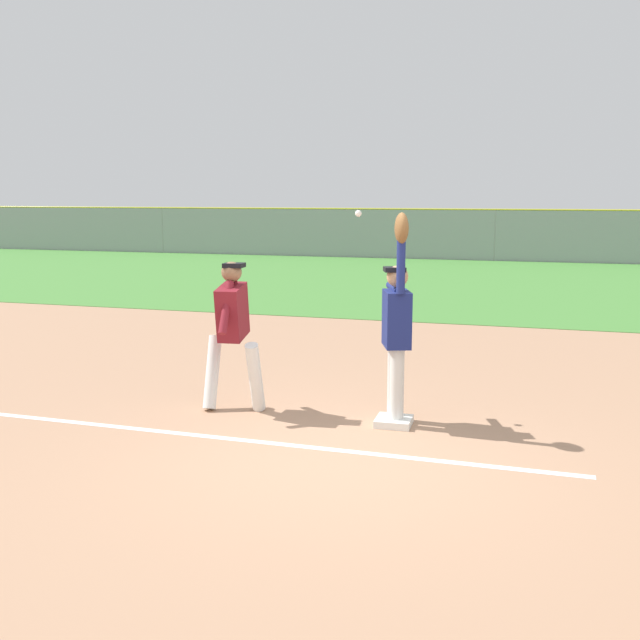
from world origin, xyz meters
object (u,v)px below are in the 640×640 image
at_px(baseball, 358,213).
at_px(parked_car_blue, 475,238).
at_px(first_base, 394,421).
at_px(runner, 233,325).
at_px(fielder, 397,322).
at_px(parked_car_black, 365,236).
at_px(parked_car_silver, 580,240).

distance_m(baseball, parked_car_blue, 23.82).
relative_size(first_base, runner, 0.22).
relative_size(fielder, runner, 1.33).
distance_m(first_base, parked_car_black, 25.22).
bearing_deg(fielder, first_base, 69.00).
bearing_deg(parked_car_black, parked_car_silver, -0.91).
height_order(first_base, parked_car_silver, parked_car_silver).
relative_size(parked_car_blue, parked_car_silver, 0.96).
xyz_separation_m(runner, parked_car_black, (-4.21, 24.45, -0.32)).
height_order(first_base, fielder, fielder).
xyz_separation_m(fielder, baseball, (-0.53, 0.40, 1.13)).
relative_size(runner, parked_car_black, 0.39).
distance_m(parked_car_blue, parked_car_silver, 4.16).
relative_size(first_base, parked_car_silver, 0.08).
xyz_separation_m(first_base, runner, (-1.87, 0.02, 0.96)).
xyz_separation_m(first_base, fielder, (0.00, 0.07, 1.08)).
xyz_separation_m(first_base, baseball, (-0.53, 0.47, 2.21)).
distance_m(fielder, parked_car_silver, 24.22).
bearing_deg(baseball, parked_car_silver, 81.83).
height_order(runner, baseball, baseball).
height_order(baseball, parked_car_blue, baseball).
height_order(fielder, parked_car_black, fielder).
bearing_deg(parked_car_silver, baseball, -91.66).
bearing_deg(first_base, parked_car_blue, 93.07).
bearing_deg(runner, parked_car_silver, 72.83).
height_order(first_base, baseball, baseball).
bearing_deg(parked_car_blue, fielder, -86.87).
bearing_deg(baseball, parked_car_blue, 91.86).
xyz_separation_m(runner, parked_car_blue, (0.57, 24.21, -0.32)).
bearing_deg(runner, fielder, -4.46).
bearing_deg(parked_car_silver, runner, -94.61).
bearing_deg(fielder, parked_car_silver, -116.34).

